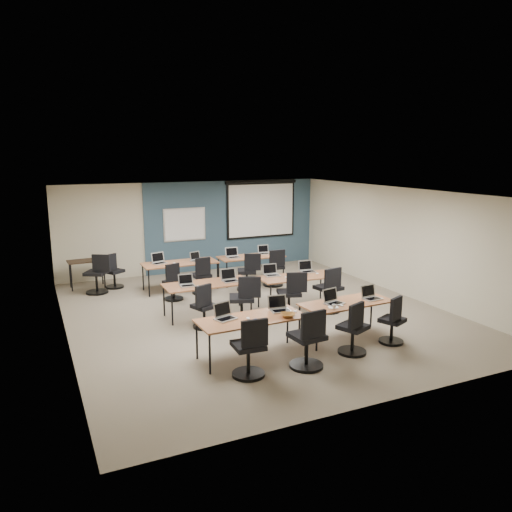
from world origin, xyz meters
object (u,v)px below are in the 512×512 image
task_chair_2 (353,332)px  laptop_0 (224,315)px  whiteboard (185,225)px  task_chair_10 (248,275)px  training_table_mid_left (207,285)px  utility_table (86,263)px  laptop_1 (279,307)px  task_chair_11 (274,271)px  task_chair_9 (202,279)px  laptop_7 (307,269)px  task_chair_1 (308,344)px  spare_chair_b (98,277)px  training_table_mid_right (297,278)px  task_chair_7 (329,293)px  laptop_5 (230,278)px  task_chair_0 (250,352)px  laptop_6 (271,273)px  projector_screen (261,206)px  spare_chair_a (113,274)px  laptop_4 (187,283)px  training_table_back_left (180,264)px  laptop_2 (333,300)px  task_chair_4 (204,310)px  task_chair_5 (243,304)px  task_chair_6 (291,298)px  laptop_9 (196,259)px  task_chair_3 (393,324)px  training_table_front_right (346,304)px  laptop_3 (371,296)px  task_chair_8 (173,285)px  laptop_8 (159,261)px  laptop_10 (233,255)px  laptop_11 (264,252)px  training_table_front_left (252,320)px  training_table_back_right (251,258)px

task_chair_2 → laptop_0: bearing=137.2°
whiteboard → task_chair_10: 2.97m
training_table_mid_left → utility_table: size_ratio=2.02×
laptop_1 → task_chair_11: 4.41m
task_chair_9 → task_chair_11: bearing=-6.8°
whiteboard → laptop_7: bearing=-66.1°
task_chair_1 → spare_chair_b: size_ratio=1.01×
training_table_mid_right → task_chair_7: bearing=-52.2°
laptop_5 → task_chair_0: bearing=-107.8°
training_table_mid_right → laptop_6: (-0.51, 0.32, 0.11)m
projector_screen → training_table_mid_right: projector_screen is taller
spare_chair_b → spare_chair_a: bearing=68.8°
training_table_mid_right → laptop_6: 0.62m
task_chair_11 → spare_chair_b: bearing=166.0°
task_chair_0 → utility_table: task_chair_0 is taller
training_table_mid_right → laptop_4: bearing=177.2°
training_table_back_left → laptop_2: 4.98m
task_chair_4 → task_chair_5: bearing=-26.4°
training_table_back_left → laptop_4: laptop_4 is taller
task_chair_6 → laptop_9: 3.40m
whiteboard → utility_table: whiteboard is taller
task_chair_1 → task_chair_3: bearing=2.9°
training_table_front_right → task_chair_10: 3.94m
task_chair_3 → whiteboard: bearing=81.1°
laptop_3 → task_chair_0: bearing=-171.2°
task_chair_2 → task_chair_8: (-2.02, 4.58, -0.02)m
training_table_mid_right → laptop_3: laptop_3 is taller
whiteboard → laptop_6: whiteboard is taller
laptop_0 → task_chair_10: (2.14, 3.84, -0.38)m
laptop_4 → laptop_8: bearing=94.7°
task_chair_2 → laptop_8: 6.00m
laptop_2 → laptop_10: bearing=78.6°
laptop_7 → laptop_11: laptop_7 is taller
task_chair_4 → training_table_front_left: bearing=-101.5°
task_chair_6 → task_chair_0: bearing=-111.9°
laptop_10 → task_chair_8: bearing=-151.8°
whiteboard → task_chair_3: bearing=-75.4°
laptop_2 → task_chair_3: size_ratio=0.38×
task_chair_1 → task_chair_11: (1.85, 4.94, -0.01)m
training_table_mid_left → laptop_0: size_ratio=5.34×
task_chair_3 → training_table_back_right: bearing=72.3°
task_chair_2 → utility_table: bearing=97.1°
laptop_3 → task_chair_2: bearing=-147.8°
laptop_1 → task_chair_7: size_ratio=0.34×
task_chair_4 → utility_table: 4.66m
laptop_2 → training_table_mid_left: bearing=111.7°
whiteboard → training_table_back_left: size_ratio=0.66×
training_table_back_left → training_table_back_right: bearing=-0.8°
training_table_mid_left → training_table_back_left: same height
task_chair_4 → laptop_6: (1.95, 0.83, 0.40)m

